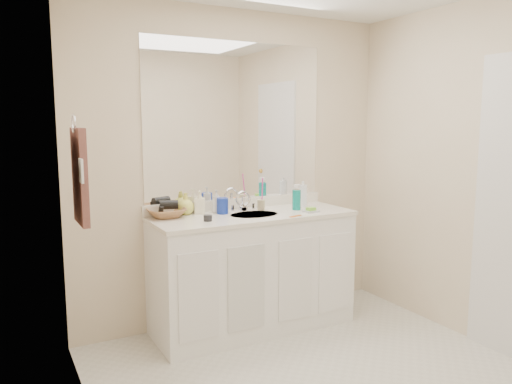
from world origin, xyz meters
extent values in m
cube|color=beige|center=(0.00, 1.30, 1.20)|extent=(2.60, 0.02, 2.40)
cube|color=beige|center=(-1.30, 0.00, 1.20)|extent=(0.02, 2.60, 2.40)
cube|color=beige|center=(1.30, 0.00, 1.20)|extent=(0.02, 2.60, 2.40)
cube|color=white|center=(0.00, 1.02, 0.42)|extent=(1.50, 0.55, 0.85)
cube|color=white|center=(0.00, 1.02, 0.86)|extent=(1.52, 0.57, 0.03)
cube|color=white|center=(0.00, 1.29, 0.92)|extent=(1.52, 0.03, 0.08)
cylinder|color=beige|center=(0.00, 1.00, 0.87)|extent=(0.37, 0.37, 0.02)
cylinder|color=silver|center=(0.00, 1.18, 0.94)|extent=(0.02, 0.02, 0.11)
cube|color=white|center=(0.00, 1.29, 1.56)|extent=(1.48, 0.01, 1.20)
cylinder|color=#1731A4|center=(-0.19, 1.14, 0.94)|extent=(0.09, 0.09, 0.12)
cylinder|color=beige|center=(0.13, 1.13, 0.92)|extent=(0.08, 0.08, 0.08)
cylinder|color=#F741AC|center=(0.14, 1.13, 1.03)|extent=(0.02, 0.04, 0.21)
cylinder|color=#0B8B80|center=(0.38, 1.02, 0.96)|extent=(0.07, 0.07, 0.15)
cylinder|color=white|center=(0.52, 1.13, 0.97)|extent=(0.07, 0.07, 0.17)
cube|color=silver|center=(0.42, 0.88, 0.89)|extent=(0.12, 0.10, 0.01)
cube|color=#82D734|center=(0.42, 0.88, 0.90)|extent=(0.07, 0.06, 0.02)
cube|color=orange|center=(0.23, 0.79, 0.88)|extent=(0.11, 0.05, 0.00)
cylinder|color=black|center=(-0.40, 0.93, 0.90)|extent=(0.07, 0.07, 0.04)
imported|color=silver|center=(-0.22, 1.20, 0.97)|extent=(0.07, 0.07, 0.17)
imported|color=#FFF5CF|center=(-0.34, 1.23, 0.97)|extent=(0.10, 0.10, 0.17)
imported|color=#E2E057|center=(-0.45, 1.24, 0.96)|extent=(0.16, 0.16, 0.16)
imported|color=#90603A|center=(-0.61, 1.20, 0.91)|extent=(0.28, 0.28, 0.07)
cylinder|color=black|center=(-0.59, 1.20, 0.97)|extent=(0.14, 0.10, 0.07)
torus|color=silver|center=(-1.27, 0.77, 1.55)|extent=(0.01, 0.11, 0.11)
cube|color=#502F2B|center=(-1.25, 0.77, 1.25)|extent=(0.04, 0.32, 0.55)
cube|color=silver|center=(-1.27, 0.57, 1.30)|extent=(0.01, 0.08, 0.13)
camera|label=1|loc=(-1.70, -2.19, 1.56)|focal=35.00mm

